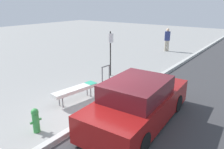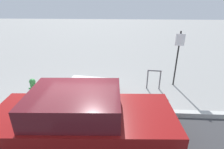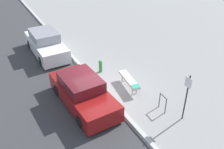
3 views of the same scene
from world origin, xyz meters
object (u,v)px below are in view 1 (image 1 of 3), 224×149
at_px(sign_post, 111,50).
at_px(pedestrian, 167,39).
at_px(bench, 76,90).
at_px(parked_car_near, 138,103).
at_px(bike_rack, 106,72).
at_px(fire_hydrant, 36,120).

xyz_separation_m(sign_post, pedestrian, (7.44, 0.07, -0.44)).
height_order(bench, parked_car_near, parked_car_near).
bearing_deg(sign_post, bike_rack, -156.28).
relative_size(sign_post, pedestrian, 1.30).
bearing_deg(bike_rack, parked_car_near, -126.46).
bearing_deg(bench, bike_rack, 16.72).
relative_size(bench, sign_post, 0.84).
relative_size(fire_hydrant, pedestrian, 0.43).
xyz_separation_m(bench, sign_post, (3.29, 0.77, 0.91)).
relative_size(bench, pedestrian, 1.10).
height_order(bike_rack, fire_hydrant, bike_rack).
distance_m(sign_post, pedestrian, 7.45).
relative_size(sign_post, parked_car_near, 0.51).
height_order(bike_rack, pedestrian, pedestrian).
height_order(bench, sign_post, sign_post).
relative_size(fire_hydrant, parked_car_near, 0.17).
distance_m(bench, bike_rack, 2.38).
xyz_separation_m(fire_hydrant, pedestrian, (12.95, 1.43, 0.54)).
bearing_deg(parked_car_near, bench, 89.05).
xyz_separation_m(bench, fire_hydrant, (-2.21, -0.59, -0.07)).
relative_size(bike_rack, fire_hydrant, 1.08).
bearing_deg(fire_hydrant, bike_rack, 11.75).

